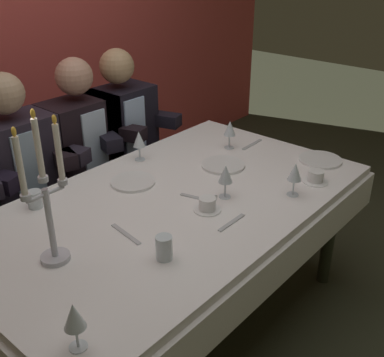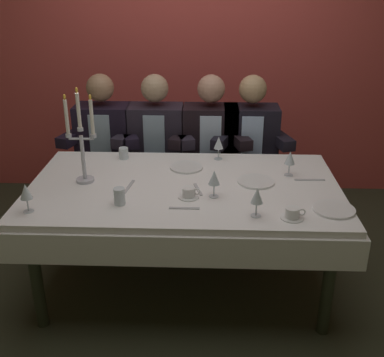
# 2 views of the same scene
# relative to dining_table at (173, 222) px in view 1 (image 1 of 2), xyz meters

# --- Properties ---
(ground_plane) EXTENTS (12.00, 12.00, 0.00)m
(ground_plane) POSITION_rel_dining_table_xyz_m (0.00, 0.00, -0.62)
(ground_plane) COLOR #343625
(dining_table) EXTENTS (1.94, 1.14, 0.74)m
(dining_table) POSITION_rel_dining_table_xyz_m (0.00, 0.00, 0.00)
(dining_table) COLOR white
(dining_table) RESTS_ON ground_plane
(candelabra) EXTENTS (0.19, 0.11, 0.59)m
(candelabra) POSITION_rel_dining_table_xyz_m (-0.62, 0.02, 0.36)
(candelabra) COLOR silver
(candelabra) RESTS_ON dining_table
(dinner_plate_0) EXTENTS (0.22, 0.22, 0.01)m
(dinner_plate_0) POSITION_rel_dining_table_xyz_m (-0.00, 0.26, 0.13)
(dinner_plate_0) COLOR white
(dinner_plate_0) RESTS_ON dining_table
(dinner_plate_1) EXTENTS (0.23, 0.23, 0.01)m
(dinner_plate_1) POSITION_rel_dining_table_xyz_m (0.84, -0.31, 0.13)
(dinner_plate_1) COLOR white
(dinner_plate_1) RESTS_ON dining_table
(dinner_plate_2) EXTENTS (0.23, 0.23, 0.01)m
(dinner_plate_2) POSITION_rel_dining_table_xyz_m (0.44, 0.05, 0.13)
(dinner_plate_2) COLOR white
(dinner_plate_2) RESTS_ON dining_table
(wine_glass_0) EXTENTS (0.07, 0.07, 0.16)m
(wine_glass_0) POSITION_rel_dining_table_xyz_m (-0.83, -0.39, 0.23)
(wine_glass_0) COLOR silver
(wine_glass_0) RESTS_ON dining_table
(wine_glass_1) EXTENTS (0.07, 0.07, 0.16)m
(wine_glass_1) POSITION_rel_dining_table_xyz_m (0.66, 0.17, 0.23)
(wine_glass_1) COLOR silver
(wine_glass_1) RESTS_ON dining_table
(wine_glass_2) EXTENTS (0.07, 0.07, 0.16)m
(wine_glass_2) POSITION_rel_dining_table_xyz_m (0.21, 0.44, 0.23)
(wine_glass_2) COLOR silver
(wine_glass_2) RESTS_ON dining_table
(wine_glass_3) EXTENTS (0.07, 0.07, 0.16)m
(wine_glass_3) POSITION_rel_dining_table_xyz_m (0.18, -0.16, 0.24)
(wine_glass_3) COLOR silver
(wine_glass_3) RESTS_ON dining_table
(wine_glass_4) EXTENTS (0.07, 0.07, 0.16)m
(wine_glass_4) POSITION_rel_dining_table_xyz_m (0.41, -0.39, 0.23)
(wine_glass_4) COLOR silver
(wine_glass_4) RESTS_ON dining_table
(water_tumbler_0) EXTENTS (0.07, 0.07, 0.08)m
(water_tumbler_0) POSITION_rel_dining_table_xyz_m (-0.45, 0.42, 0.16)
(water_tumbler_0) COLOR silver
(water_tumbler_0) RESTS_ON dining_table
(water_tumbler_1) EXTENTS (0.06, 0.06, 0.10)m
(water_tumbler_1) POSITION_rel_dining_table_xyz_m (-0.35, -0.28, 0.17)
(water_tumbler_1) COLOR silver
(water_tumbler_1) RESTS_ON dining_table
(coffee_cup_0) EXTENTS (0.13, 0.12, 0.06)m
(coffee_cup_0) POSITION_rel_dining_table_xyz_m (0.60, -0.41, 0.15)
(coffee_cup_0) COLOR white
(coffee_cup_0) RESTS_ON dining_table
(coffee_cup_1) EXTENTS (0.13, 0.12, 0.06)m
(coffee_cup_1) POSITION_rel_dining_table_xyz_m (0.04, -0.18, 0.15)
(coffee_cup_1) COLOR white
(coffee_cup_1) RESTS_ON dining_table
(knife_0) EXTENTS (0.04, 0.19, 0.01)m
(knife_0) POSITION_rel_dining_table_xyz_m (-0.33, -0.05, 0.12)
(knife_0) COLOR #B7B7BC
(knife_0) RESTS_ON dining_table
(spoon_1) EXTENTS (0.06, 0.17, 0.01)m
(spoon_1) POSITION_rel_dining_table_xyz_m (0.09, -0.08, 0.12)
(spoon_1) COLOR #B7B7BC
(spoon_1) RESTS_ON dining_table
(fork_2) EXTENTS (0.17, 0.02, 0.01)m
(fork_2) POSITION_rel_dining_table_xyz_m (0.02, -0.32, 0.12)
(fork_2) COLOR #B7B7BC
(fork_2) RESTS_ON dining_table
(knife_3) EXTENTS (0.19, 0.02, 0.01)m
(knife_3) POSITION_rel_dining_table_xyz_m (0.78, 0.09, 0.12)
(knife_3) COLOR #B7B7BC
(knife_3) RESTS_ON dining_table
(seated_diner_1) EXTENTS (0.63, 0.48, 1.24)m
(seated_diner_1) POSITION_rel_dining_table_xyz_m (-0.27, 0.89, 0.11)
(seated_diner_1) COLOR #2B2F20
(seated_diner_1) RESTS_ON ground_plane
(seated_diner_2) EXTENTS (0.63, 0.48, 1.24)m
(seated_diner_2) POSITION_rel_dining_table_xyz_m (0.16, 0.89, 0.11)
(seated_diner_2) COLOR #2B2F20
(seated_diner_2) RESTS_ON ground_plane
(seated_diner_3) EXTENTS (0.63, 0.48, 1.24)m
(seated_diner_3) POSITION_rel_dining_table_xyz_m (0.47, 0.89, 0.11)
(seated_diner_3) COLOR #2B2F20
(seated_diner_3) RESTS_ON ground_plane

